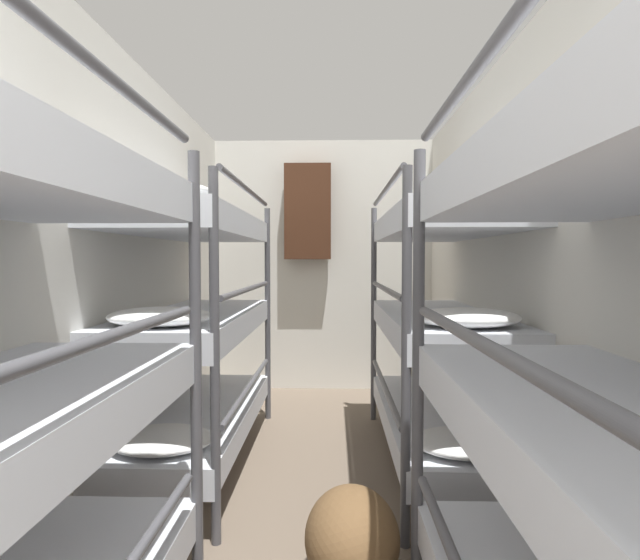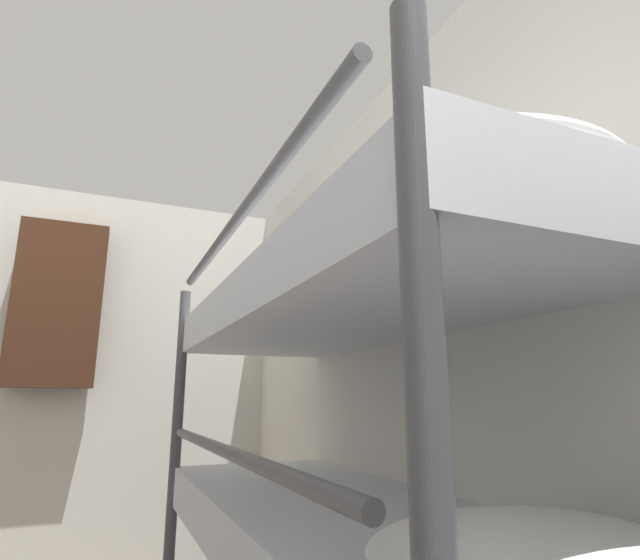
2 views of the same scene
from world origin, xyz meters
The scene contains 3 objects.
wall_back centered at (0.00, 5.36, 1.21)m, with size 2.23×0.06×2.42m.
bunk_stack_right_far centered at (0.73, 3.45, 0.89)m, with size 0.65×1.81×1.71m.
hanging_coat centered at (-0.14, 5.21, 1.72)m, with size 0.44×0.12×0.90m.
Camera 2 is at (0.12, 2.21, 1.21)m, focal length 28.00 mm.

